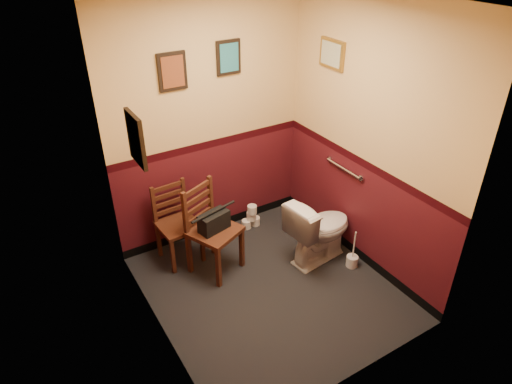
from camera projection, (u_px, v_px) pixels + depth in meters
floor at (269, 288)px, 4.56m from camera, size 2.20×2.40×0.00m
wall_back at (208, 123)px, 4.74m from camera, size 2.20×0.00×2.70m
wall_front at (371, 243)px, 2.99m from camera, size 2.20×0.00×2.70m
wall_left at (147, 206)px, 3.38m from camera, size 0.00×2.40×2.70m
wall_right at (368, 141)px, 4.36m from camera, size 0.00×2.40×2.70m
grab_bar at (344, 168)px, 4.73m from camera, size 0.05×0.56×0.06m
framed_print_back_a at (172, 72)px, 4.26m from camera, size 0.28×0.04×0.36m
framed_print_back_b at (229, 57)px, 4.51m from camera, size 0.26×0.04×0.34m
framed_print_left at (136, 139)px, 3.20m from camera, size 0.04×0.30×0.38m
framed_print_right at (332, 54)px, 4.43m from camera, size 0.04×0.34×0.28m
toilet at (320, 229)px, 4.80m from camera, size 0.80×0.50×0.74m
toilet_brush at (352, 260)px, 4.83m from camera, size 0.12×0.12×0.44m
chair_left at (177, 224)px, 4.78m from camera, size 0.43×0.43×0.86m
chair_right at (211, 230)px, 4.60m from camera, size 0.59×0.59×0.96m
handbag at (214, 221)px, 4.52m from camera, size 0.34×0.22×0.23m
tp_stack at (251, 218)px, 5.42m from camera, size 0.23×0.14×0.30m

